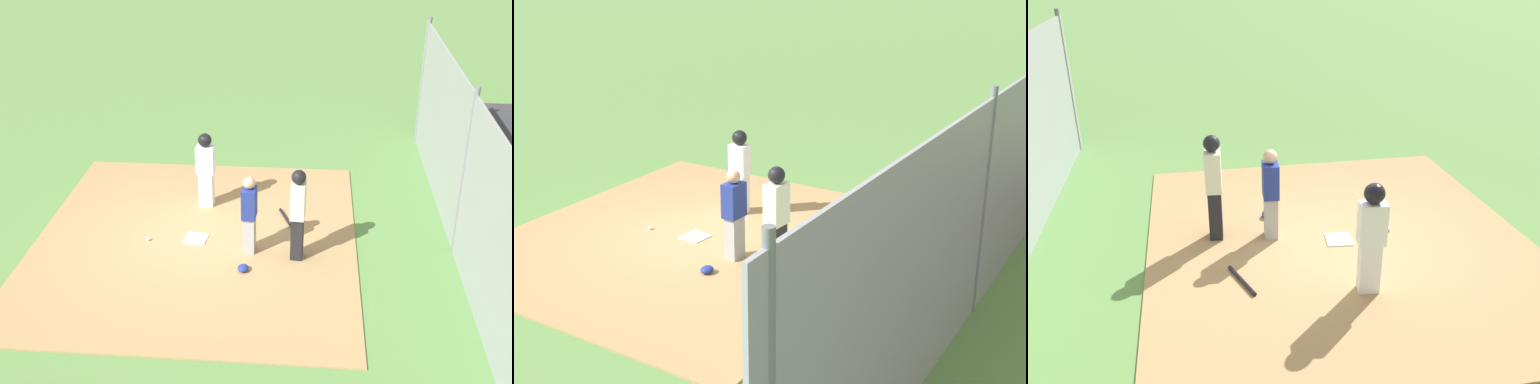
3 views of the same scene
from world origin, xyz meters
TOP-DOWN VIEW (x-y plane):
  - ground_plane at (0.00, 0.00)m, footprint 140.00×140.00m
  - dirt_infield at (0.00, 0.00)m, footprint 7.20×6.40m
  - home_plate at (0.00, 0.00)m, footprint 0.48×0.48m
  - catcher at (-0.34, -1.12)m, footprint 0.40×0.28m
  - umpire at (-0.50, -2.04)m, footprint 0.40×0.29m
  - runner at (1.50, 0.00)m, footprint 0.30×0.40m
  - baseball_bat at (0.96, -1.77)m, footprint 0.81×0.35m
  - catcher_mask at (-1.08, -1.07)m, footprint 0.24×0.20m
  - baseball at (-0.15, 0.94)m, footprint 0.07×0.07m
  - backstop_fence at (0.00, -5.10)m, footprint 12.00×0.10m

SIDE VIEW (x-z plane):
  - ground_plane at x=0.00m, z-range 0.00..0.00m
  - dirt_infield at x=0.00m, z-range 0.00..0.03m
  - home_plate at x=0.00m, z-range 0.03..0.05m
  - baseball_bat at x=0.96m, z-range 0.03..0.09m
  - baseball at x=-0.15m, z-range 0.03..0.10m
  - catcher_mask at x=-1.08m, z-range 0.03..0.15m
  - catcher at x=-0.34m, z-range 0.06..1.64m
  - runner at x=1.50m, z-range 0.15..1.84m
  - umpire at x=-0.50m, z-range 0.09..1.92m
  - backstop_fence at x=0.00m, z-range -0.07..3.28m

